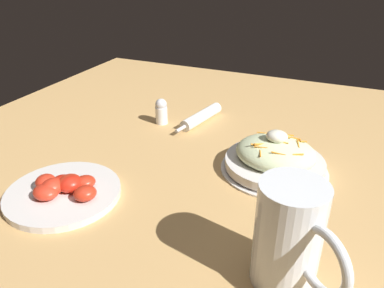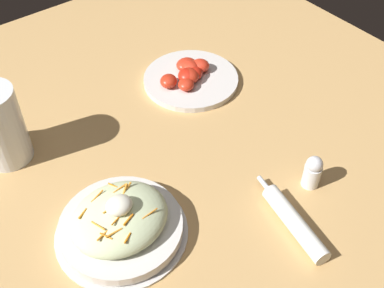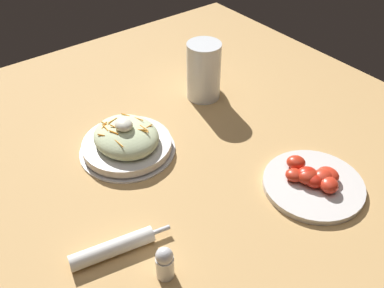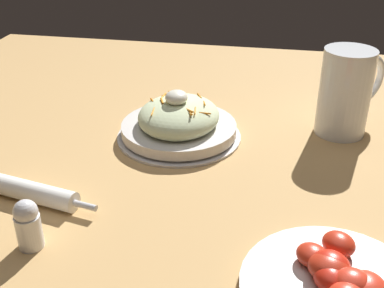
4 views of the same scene
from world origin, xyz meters
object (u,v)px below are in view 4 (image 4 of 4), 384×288
beer_mug (345,97)px  napkin_roll (30,191)px  tomato_plate (336,283)px  salad_plate (179,123)px  salt_shaker (28,224)px

beer_mug → napkin_roll: size_ratio=0.82×
napkin_roll → tomato_plate: bearing=-104.1°
beer_mug → tomato_plate: beer_mug is taller
salad_plate → salt_shaker: salad_plate is taller
beer_mug → tomato_plate: size_ratio=0.73×
napkin_roll → salad_plate: bearing=-35.8°
napkin_roll → salt_shaker: (-0.10, -0.05, 0.02)m
beer_mug → salad_plate: bearing=105.0°
napkin_roll → salt_shaker: salt_shaker is taller
salt_shaker → tomato_plate: bearing=-91.8°
beer_mug → salt_shaker: bearing=134.8°
napkin_roll → tomato_plate: 0.45m
napkin_roll → tomato_plate: (-0.11, -0.43, -0.00)m
tomato_plate → salt_shaker: (0.01, 0.38, 0.02)m
tomato_plate → salt_shaker: bearing=88.2°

